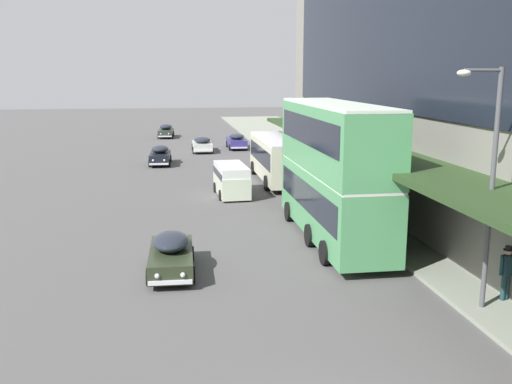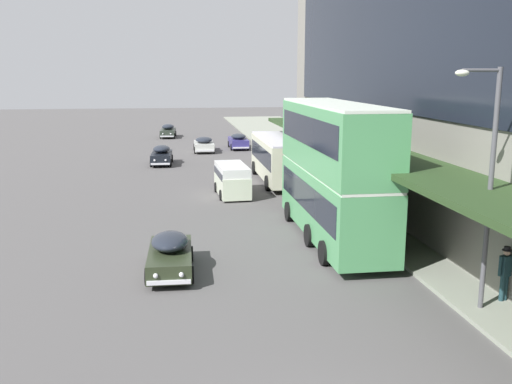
{
  "view_description": "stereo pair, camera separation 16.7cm",
  "coord_description": "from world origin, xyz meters",
  "px_view_note": "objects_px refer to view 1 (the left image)",
  "views": [
    {
      "loc": [
        -3.08,
        -9.57,
        7.54
      ],
      "look_at": [
        1.17,
        18.18,
        1.7
      ],
      "focal_mm": 40.0,
      "sensor_mm": 36.0,
      "label": 1
    },
    {
      "loc": [
        -2.91,
        -9.6,
        7.54
      ],
      "look_at": [
        1.17,
        18.18,
        1.7
      ],
      "focal_mm": 40.0,
      "sensor_mm": 36.0,
      "label": 2
    }
  ],
  "objects_px": {
    "pedestrian_at_kerb": "(506,270)",
    "sedan_second_mid": "(166,131)",
    "transit_bus_kerbside_rear": "(333,168)",
    "transit_bus_kerbside_front": "(276,157)",
    "vw_van": "(231,178)",
    "sedan_oncoming_rear": "(171,254)",
    "sedan_lead_mid": "(202,144)",
    "sedan_trailing_near": "(160,155)",
    "street_lamp": "(488,174)",
    "sedan_lead_near": "(237,141)"
  },
  "relations": [
    {
      "from": "transit_bus_kerbside_front",
      "to": "street_lamp",
      "type": "bearing_deg",
      "value": -84.53
    },
    {
      "from": "street_lamp",
      "to": "vw_van",
      "type": "bearing_deg",
      "value": 107.15
    },
    {
      "from": "sedan_oncoming_rear",
      "to": "sedan_lead_near",
      "type": "relative_size",
      "value": 0.93
    },
    {
      "from": "pedestrian_at_kerb",
      "to": "transit_bus_kerbside_front",
      "type": "bearing_deg",
      "value": 98.57
    },
    {
      "from": "sedan_oncoming_rear",
      "to": "pedestrian_at_kerb",
      "type": "distance_m",
      "value": 11.96
    },
    {
      "from": "sedan_second_mid",
      "to": "street_lamp",
      "type": "xyz_separation_m",
      "value": [
        10.02,
        -53.46,
        3.75
      ]
    },
    {
      "from": "transit_bus_kerbside_rear",
      "to": "pedestrian_at_kerb",
      "type": "distance_m",
      "value": 9.17
    },
    {
      "from": "sedan_lead_near",
      "to": "sedan_trailing_near",
      "type": "distance_m",
      "value": 12.04
    },
    {
      "from": "sedan_trailing_near",
      "to": "street_lamp",
      "type": "distance_m",
      "value": 34.26
    },
    {
      "from": "sedan_second_mid",
      "to": "vw_van",
      "type": "bearing_deg",
      "value": -83.16
    },
    {
      "from": "transit_bus_kerbside_rear",
      "to": "sedan_oncoming_rear",
      "type": "relative_size",
      "value": 2.56
    },
    {
      "from": "sedan_oncoming_rear",
      "to": "sedan_second_mid",
      "type": "xyz_separation_m",
      "value": [
        -0.28,
        48.22,
        0.04
      ]
    },
    {
      "from": "transit_bus_kerbside_front",
      "to": "sedan_lead_mid",
      "type": "relative_size",
      "value": 2.14
    },
    {
      "from": "pedestrian_at_kerb",
      "to": "street_lamp",
      "type": "height_order",
      "value": "street_lamp"
    },
    {
      "from": "sedan_oncoming_rear",
      "to": "street_lamp",
      "type": "relative_size",
      "value": 0.56
    },
    {
      "from": "vw_van",
      "to": "sedan_second_mid",
      "type": "bearing_deg",
      "value": 96.84
    },
    {
      "from": "transit_bus_kerbside_rear",
      "to": "transit_bus_kerbside_front",
      "type": "bearing_deg",
      "value": 89.37
    },
    {
      "from": "sedan_lead_mid",
      "to": "street_lamp",
      "type": "relative_size",
      "value": 0.59
    },
    {
      "from": "transit_bus_kerbside_rear",
      "to": "sedan_lead_mid",
      "type": "bearing_deg",
      "value": 97.45
    },
    {
      "from": "sedan_trailing_near",
      "to": "vw_van",
      "type": "bearing_deg",
      "value": -71.03
    },
    {
      "from": "pedestrian_at_kerb",
      "to": "vw_van",
      "type": "bearing_deg",
      "value": 110.83
    },
    {
      "from": "sedan_second_mid",
      "to": "pedestrian_at_kerb",
      "type": "bearing_deg",
      "value": -78.05
    },
    {
      "from": "vw_van",
      "to": "pedestrian_at_kerb",
      "type": "height_order",
      "value": "pedestrian_at_kerb"
    },
    {
      "from": "sedan_lead_near",
      "to": "pedestrian_at_kerb",
      "type": "bearing_deg",
      "value": -84.38
    },
    {
      "from": "street_lamp",
      "to": "sedan_trailing_near",
      "type": "bearing_deg",
      "value": 107.9
    },
    {
      "from": "sedan_trailing_near",
      "to": "transit_bus_kerbside_front",
      "type": "bearing_deg",
      "value": -48.16
    },
    {
      "from": "sedan_oncoming_rear",
      "to": "sedan_second_mid",
      "type": "relative_size",
      "value": 0.92
    },
    {
      "from": "transit_bus_kerbside_front",
      "to": "transit_bus_kerbside_rear",
      "type": "relative_size",
      "value": 0.88
    },
    {
      "from": "transit_bus_kerbside_rear",
      "to": "pedestrian_at_kerb",
      "type": "relative_size",
      "value": 5.89
    },
    {
      "from": "sedan_trailing_near",
      "to": "sedan_second_mid",
      "type": "relative_size",
      "value": 0.94
    },
    {
      "from": "transit_bus_kerbside_rear",
      "to": "sedan_second_mid",
      "type": "bearing_deg",
      "value": 99.66
    },
    {
      "from": "transit_bus_kerbside_front",
      "to": "street_lamp",
      "type": "xyz_separation_m",
      "value": [
        2.22,
        -23.2,
        2.72
      ]
    },
    {
      "from": "sedan_oncoming_rear",
      "to": "sedan_second_mid",
      "type": "distance_m",
      "value": 48.22
    },
    {
      "from": "sedan_lead_mid",
      "to": "vw_van",
      "type": "height_order",
      "value": "vw_van"
    },
    {
      "from": "sedan_lead_mid",
      "to": "vw_van",
      "type": "xyz_separation_m",
      "value": [
        0.58,
        -20.79,
        0.36
      ]
    },
    {
      "from": "sedan_lead_near",
      "to": "sedan_lead_mid",
      "type": "bearing_deg",
      "value": -152.98
    },
    {
      "from": "sedan_trailing_near",
      "to": "street_lamp",
      "type": "xyz_separation_m",
      "value": [
        10.47,
        -32.41,
        3.74
      ]
    },
    {
      "from": "transit_bus_kerbside_front",
      "to": "vw_van",
      "type": "xyz_separation_m",
      "value": [
        -3.67,
        -4.1,
        -0.7
      ]
    },
    {
      "from": "transit_bus_kerbside_rear",
      "to": "street_lamp",
      "type": "bearing_deg",
      "value": -74.49
    },
    {
      "from": "pedestrian_at_kerb",
      "to": "street_lamp",
      "type": "relative_size",
      "value": 0.24
    },
    {
      "from": "pedestrian_at_kerb",
      "to": "street_lamp",
      "type": "distance_m",
      "value": 3.58
    },
    {
      "from": "sedan_lead_near",
      "to": "street_lamp",
      "type": "distance_m",
      "value": 42.0
    },
    {
      "from": "sedan_lead_mid",
      "to": "street_lamp",
      "type": "distance_m",
      "value": 40.59
    },
    {
      "from": "street_lamp",
      "to": "sedan_second_mid",
      "type": "bearing_deg",
      "value": 100.61
    },
    {
      "from": "pedestrian_at_kerb",
      "to": "sedan_second_mid",
      "type": "bearing_deg",
      "value": 101.95
    },
    {
      "from": "sedan_lead_near",
      "to": "transit_bus_kerbside_front",
      "type": "bearing_deg",
      "value": -88.03
    },
    {
      "from": "sedan_trailing_near",
      "to": "sedan_oncoming_rear",
      "type": "bearing_deg",
      "value": -88.46
    },
    {
      "from": "transit_bus_kerbside_rear",
      "to": "vw_van",
      "type": "bearing_deg",
      "value": 108.46
    },
    {
      "from": "vw_van",
      "to": "street_lamp",
      "type": "relative_size",
      "value": 0.61
    },
    {
      "from": "vw_van",
      "to": "sedan_oncoming_rear",
      "type": "bearing_deg",
      "value": -105.49
    }
  ]
}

